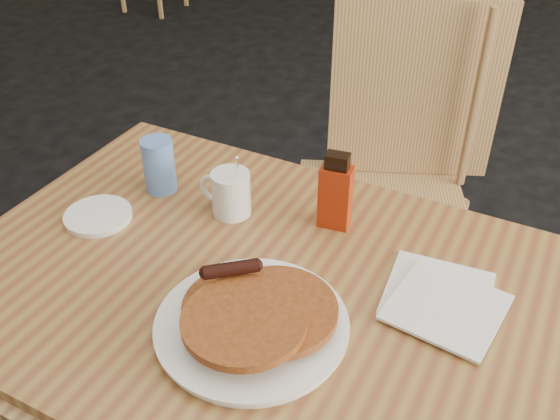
% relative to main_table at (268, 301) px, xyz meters
% --- Properties ---
extents(main_table, '(1.22, 0.84, 0.75)m').
position_rel_main_table_xyz_m(main_table, '(0.00, 0.00, 0.00)').
color(main_table, olive).
rests_on(main_table, floor).
extents(chair_main_far, '(0.60, 0.62, 1.03)m').
position_rel_main_table_xyz_m(chair_main_far, '(0.02, 0.74, -0.09)').
color(chair_main_far, tan).
rests_on(chair_main_far, floor).
extents(pancake_plate, '(0.32, 0.32, 0.09)m').
position_rel_main_table_xyz_m(pancake_plate, '(0.03, -0.11, 0.07)').
color(pancake_plate, white).
rests_on(pancake_plate, main_table).
extents(coffee_mug, '(0.11, 0.08, 0.15)m').
position_rel_main_table_xyz_m(coffee_mug, '(-0.17, 0.16, 0.09)').
color(coffee_mug, white).
rests_on(coffee_mug, main_table).
extents(syrup_bottle, '(0.07, 0.05, 0.16)m').
position_rel_main_table_xyz_m(syrup_bottle, '(0.04, 0.21, 0.12)').
color(syrup_bottle, maroon).
rests_on(syrup_bottle, main_table).
extents(napkin_stack, '(0.22, 0.23, 0.01)m').
position_rel_main_table_xyz_m(napkin_stack, '(0.29, 0.09, 0.05)').
color(napkin_stack, white).
rests_on(napkin_stack, main_table).
extents(blue_tumbler, '(0.09, 0.09, 0.12)m').
position_rel_main_table_xyz_m(blue_tumbler, '(-0.35, 0.17, 0.10)').
color(blue_tumbler, '#5A83D2').
rests_on(blue_tumbler, main_table).
extents(side_saucer, '(0.16, 0.16, 0.01)m').
position_rel_main_table_xyz_m(side_saucer, '(-0.40, 0.02, 0.05)').
color(side_saucer, white).
rests_on(side_saucer, main_table).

